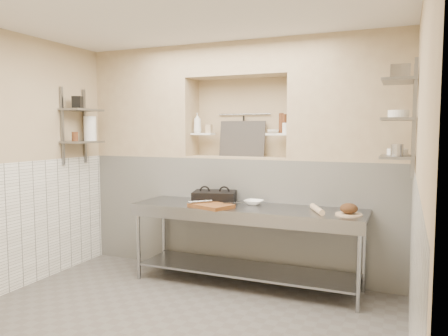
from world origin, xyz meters
The scene contains 48 objects.
floor centered at (0.00, 0.00, -0.05)m, with size 4.00×3.90×0.10m, color #504B47.
ceiling centered at (0.00, 0.00, 2.85)m, with size 4.00×3.90×0.10m, color silver.
wall_left centered at (-2.05, 0.00, 1.40)m, with size 0.10×3.90×2.80m, color tan.
wall_right centered at (2.05, 0.00, 1.40)m, with size 0.10×3.90×2.80m, color tan.
wall_back centered at (0.00, 2.00, 1.40)m, with size 4.00×0.10×2.80m, color tan.
backwall_lower centered at (0.00, 1.75, 0.70)m, with size 4.00×0.40×1.40m, color white.
alcove_sill centered at (0.00, 1.75, 1.41)m, with size 1.30×0.40×0.02m, color tan.
backwall_pillar_left centered at (-1.33, 1.75, 2.10)m, with size 1.35×0.40×1.40m, color tan.
backwall_pillar_right centered at (1.33, 1.75, 2.10)m, with size 1.35×0.40×1.40m, color tan.
backwall_header centered at (0.00, 1.75, 2.60)m, with size 1.30×0.40×0.40m, color tan.
wainscot_left centered at (-1.99, 0.00, 0.70)m, with size 0.02×3.90×1.40m, color white.
wainscot_right centered at (1.99, 0.00, 0.70)m, with size 0.02×3.90×1.40m, color white.
alcove_shelf_left centered at (-0.50, 1.75, 1.70)m, with size 0.28×0.16×0.03m, color white.
alcove_shelf_right centered at (0.50, 1.75, 1.70)m, with size 0.28×0.16×0.03m, color white.
utensil_rail centered at (0.00, 1.92, 1.95)m, with size 0.02×0.02×0.70m, color gray.
hanging_steel centered at (0.00, 1.90, 1.78)m, with size 0.02×0.02×0.30m, color black.
splash_panel centered at (0.00, 1.85, 1.64)m, with size 0.60×0.02×0.45m, color #383330.
shelf_rail_left_a centered at (-1.98, 1.25, 1.80)m, with size 0.03×0.03×0.95m, color slate.
shelf_rail_left_b centered at (-1.98, 0.85, 1.80)m, with size 0.03×0.03×0.95m, color slate.
wall_shelf_left_lower centered at (-1.84, 1.05, 1.60)m, with size 0.30×0.50×0.03m, color slate.
wall_shelf_left_upper centered at (-1.84, 1.05, 2.00)m, with size 0.30×0.50×0.03m, color slate.
shelf_rail_right_a centered at (1.98, 1.25, 1.85)m, with size 0.03×0.03×1.05m, color slate.
shelf_rail_right_b centered at (1.98, 0.85, 1.85)m, with size 0.03×0.03×1.05m, color slate.
wall_shelf_right_lower centered at (1.84, 1.05, 1.50)m, with size 0.30×0.50×0.03m, color slate.
wall_shelf_right_mid centered at (1.84, 1.05, 1.85)m, with size 0.30×0.50×0.03m, color slate.
wall_shelf_right_upper centered at (1.84, 1.05, 2.20)m, with size 0.30×0.50×0.03m, color slate.
prep_table centered at (0.30, 1.18, 0.64)m, with size 2.60×0.70×0.90m.
panini_press centered at (-0.14, 1.31, 0.97)m, with size 0.57×0.47×0.13m.
cutting_board centered at (-0.04, 0.99, 0.92)m, with size 0.45×0.31×0.04m, color brown.
knife_blade centered at (0.18, 1.12, 0.95)m, with size 0.24×0.03×0.01m, color gray.
tongs centered at (-0.18, 0.99, 0.96)m, with size 0.03×0.03×0.28m, color gray.
mixing_bowl centered at (0.33, 1.35, 0.93)m, with size 0.21×0.21×0.05m, color white.
rolling_pin centered at (1.09, 1.16, 0.93)m, with size 0.06×0.06×0.40m, color tan.
bread_board centered at (1.41, 1.13, 0.91)m, with size 0.27×0.27×0.02m, color tan.
bread_loaf centered at (1.41, 1.13, 0.97)m, with size 0.18×0.18×0.11m, color #4C2D19.
bottle_soap centered at (-0.57, 1.73, 1.84)m, with size 0.10×0.10×0.26m, color white.
jar_alcove centered at (-0.42, 1.76, 1.77)m, with size 0.07×0.07×0.11m, color tan.
bowl_alcove centered at (0.45, 1.71, 1.73)m, with size 0.14×0.14×0.04m, color white.
condiment_a centered at (0.56, 1.77, 1.83)m, with size 0.06×0.06×0.23m, color #4F2A17.
condiment_b centered at (0.52, 1.78, 1.83)m, with size 0.06×0.06×0.24m, color #4F2A17.
condiment_c centered at (0.59, 1.74, 1.77)m, with size 0.07×0.07×0.12m, color white.
jug_left centered at (-1.84, 1.19, 1.77)m, with size 0.16×0.16×0.31m, color white.
jar_left centered at (-1.84, 0.91, 1.67)m, with size 0.08×0.08×0.12m, color #4F2A17.
box_left_upper centered at (-1.84, 0.97, 2.09)m, with size 0.11×0.11×0.15m, color black.
bowl_right centered at (1.84, 1.19, 1.54)m, with size 0.19×0.19×0.06m, color white.
canister_right centered at (1.84, 0.93, 1.57)m, with size 0.11×0.11×0.11m, color gray.
bowl_right_mid centered at (1.84, 1.02, 1.90)m, with size 0.19×0.19×0.07m, color white.
basket_right centered at (1.84, 1.07, 2.28)m, with size 0.17×0.21×0.13m, color gray.
Camera 1 is at (1.92, -3.33, 1.75)m, focal length 35.00 mm.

